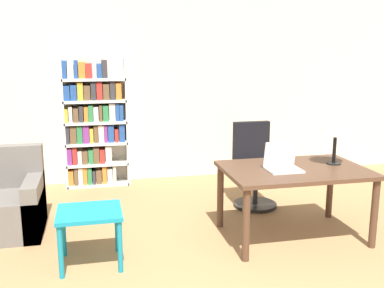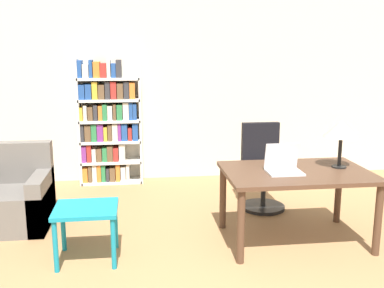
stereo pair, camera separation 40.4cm
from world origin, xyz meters
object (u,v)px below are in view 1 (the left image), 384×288
(armchair, at_px, (4,206))
(office_chair, at_px, (254,169))
(table_lamp, at_px, (336,127))
(side_table_blue, at_px, (90,220))
(desk, at_px, (294,177))
(laptop, at_px, (282,164))
(bookshelf, at_px, (94,125))

(armchair, bearing_deg, office_chair, 4.96)
(table_lamp, height_order, armchair, table_lamp)
(table_lamp, relative_size, side_table_blue, 0.85)
(desk, height_order, laptop, laptop)
(laptop, height_order, table_lamp, table_lamp)
(armchair, bearing_deg, table_lamp, -11.67)
(side_table_blue, bearing_deg, laptop, 4.10)
(desk, distance_m, laptop, 0.22)
(armchair, bearing_deg, desk, -14.73)
(office_chair, xyz_separation_m, armchair, (-2.83, -0.25, -0.16))
(bookshelf, bearing_deg, office_chair, -33.59)
(table_lamp, height_order, bookshelf, bookshelf)
(table_lamp, bearing_deg, side_table_blue, -174.59)
(laptop, distance_m, office_chair, 1.09)
(laptop, xyz_separation_m, side_table_blue, (-1.86, -0.13, -0.37))
(office_chair, bearing_deg, desk, -87.13)
(desk, height_order, table_lamp, table_lamp)
(side_table_blue, xyz_separation_m, armchair, (-0.87, 0.92, -0.13))
(laptop, relative_size, bookshelf, 0.19)
(armchair, bearing_deg, bookshelf, 57.76)
(table_lamp, bearing_deg, desk, -171.77)
(armchair, relative_size, bookshelf, 0.50)
(desk, distance_m, table_lamp, 0.67)
(table_lamp, xyz_separation_m, side_table_blue, (-2.47, -0.23, -0.69))
(table_lamp, distance_m, bookshelf, 3.26)
(office_chair, distance_m, bookshelf, 2.30)
(laptop, height_order, bookshelf, bookshelf)
(laptop, height_order, office_chair, office_chair)
(office_chair, height_order, side_table_blue, office_chair)
(side_table_blue, height_order, bookshelf, bookshelf)
(side_table_blue, bearing_deg, desk, 4.76)
(laptop, xyz_separation_m, armchair, (-2.73, 0.79, -0.49))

